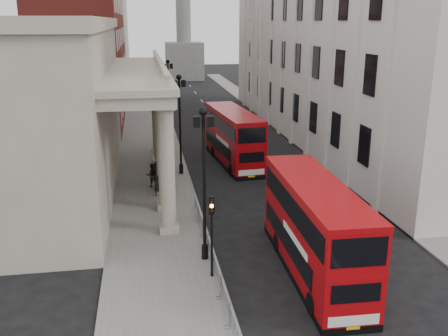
{
  "coord_description": "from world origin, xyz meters",
  "views": [
    {
      "loc": [
        -3.58,
        -20.54,
        12.6
      ],
      "look_at": [
        1.73,
        11.79,
        2.88
      ],
      "focal_mm": 40.0,
      "sensor_mm": 36.0,
      "label": 1
    }
  ],
  "objects_px": {
    "bus_near": "(314,227)",
    "bus_far": "(233,136)",
    "traffic_light": "(212,222)",
    "pedestrian_a": "(158,186)",
    "pedestrian_b": "(152,175)",
    "lamp_post_south": "(204,175)",
    "monument_column": "(183,4)",
    "lamp_post_mid": "(180,118)",
    "lamp_post_north": "(169,92)",
    "pedestrian_c": "(157,171)"
  },
  "relations": [
    {
      "from": "monument_column",
      "to": "traffic_light",
      "type": "height_order",
      "value": "monument_column"
    },
    {
      "from": "lamp_post_mid",
      "to": "bus_far",
      "type": "xyz_separation_m",
      "value": [
        5.03,
        3.01,
        -2.4
      ]
    },
    {
      "from": "lamp_post_north",
      "to": "lamp_post_mid",
      "type": "bearing_deg",
      "value": -90.0
    },
    {
      "from": "lamp_post_north",
      "to": "traffic_light",
      "type": "distance_m",
      "value": 34.07
    },
    {
      "from": "lamp_post_mid",
      "to": "traffic_light",
      "type": "xyz_separation_m",
      "value": [
        0.1,
        -18.02,
        -1.8
      ]
    },
    {
      "from": "lamp_post_south",
      "to": "lamp_post_mid",
      "type": "bearing_deg",
      "value": 90.0
    },
    {
      "from": "pedestrian_c",
      "to": "monument_column",
      "type": "bearing_deg",
      "value": 84.2
    },
    {
      "from": "pedestrian_c",
      "to": "traffic_light",
      "type": "bearing_deg",
      "value": -81.36
    },
    {
      "from": "lamp_post_mid",
      "to": "traffic_light",
      "type": "bearing_deg",
      "value": -89.68
    },
    {
      "from": "pedestrian_b",
      "to": "lamp_post_mid",
      "type": "bearing_deg",
      "value": -133.87
    },
    {
      "from": "traffic_light",
      "to": "pedestrian_a",
      "type": "relative_size",
      "value": 2.79
    },
    {
      "from": "lamp_post_south",
      "to": "bus_near",
      "type": "height_order",
      "value": "lamp_post_south"
    },
    {
      "from": "lamp_post_south",
      "to": "pedestrian_a",
      "type": "relative_size",
      "value": 5.39
    },
    {
      "from": "lamp_post_north",
      "to": "pedestrian_b",
      "type": "height_order",
      "value": "lamp_post_north"
    },
    {
      "from": "lamp_post_mid",
      "to": "bus_near",
      "type": "xyz_separation_m",
      "value": [
        5.37,
        -18.15,
        -2.4
      ]
    },
    {
      "from": "pedestrian_a",
      "to": "pedestrian_c",
      "type": "bearing_deg",
      "value": 70.02
    },
    {
      "from": "pedestrian_a",
      "to": "pedestrian_b",
      "type": "bearing_deg",
      "value": 80.02
    },
    {
      "from": "pedestrian_b",
      "to": "monument_column",
      "type": "bearing_deg",
      "value": -101.8
    },
    {
      "from": "pedestrian_a",
      "to": "pedestrian_c",
      "type": "relative_size",
      "value": 0.95
    },
    {
      "from": "monument_column",
      "to": "pedestrian_b",
      "type": "height_order",
      "value": "monument_column"
    },
    {
      "from": "traffic_light",
      "to": "pedestrian_c",
      "type": "height_order",
      "value": "traffic_light"
    },
    {
      "from": "monument_column",
      "to": "pedestrian_c",
      "type": "bearing_deg",
      "value": -96.74
    },
    {
      "from": "pedestrian_b",
      "to": "pedestrian_c",
      "type": "distance_m",
      "value": 1.47
    },
    {
      "from": "lamp_post_south",
      "to": "pedestrian_b",
      "type": "relative_size",
      "value": 4.48
    },
    {
      "from": "lamp_post_south",
      "to": "bus_near",
      "type": "distance_m",
      "value": 6.26
    },
    {
      "from": "bus_near",
      "to": "pedestrian_b",
      "type": "relative_size",
      "value": 6.03
    },
    {
      "from": "monument_column",
      "to": "lamp_post_mid",
      "type": "relative_size",
      "value": 6.51
    },
    {
      "from": "monument_column",
      "to": "lamp_post_south",
      "type": "xyz_separation_m",
      "value": [
        -6.6,
        -88.0,
        -11.07
      ]
    },
    {
      "from": "bus_near",
      "to": "bus_far",
      "type": "distance_m",
      "value": 21.16
    },
    {
      "from": "monument_column",
      "to": "lamp_post_mid",
      "type": "bearing_deg",
      "value": -95.24
    },
    {
      "from": "lamp_post_north",
      "to": "bus_far",
      "type": "height_order",
      "value": "lamp_post_north"
    },
    {
      "from": "lamp_post_south",
      "to": "pedestrian_a",
      "type": "bearing_deg",
      "value": 101.39
    },
    {
      "from": "lamp_post_south",
      "to": "traffic_light",
      "type": "distance_m",
      "value": 2.71
    },
    {
      "from": "lamp_post_mid",
      "to": "pedestrian_b",
      "type": "height_order",
      "value": "lamp_post_mid"
    },
    {
      "from": "bus_near",
      "to": "pedestrian_b",
      "type": "height_order",
      "value": "bus_near"
    },
    {
      "from": "lamp_post_mid",
      "to": "traffic_light",
      "type": "height_order",
      "value": "lamp_post_mid"
    },
    {
      "from": "pedestrian_b",
      "to": "bus_far",
      "type": "bearing_deg",
      "value": -145.89
    },
    {
      "from": "traffic_light",
      "to": "bus_near",
      "type": "distance_m",
      "value": 5.3
    },
    {
      "from": "bus_near",
      "to": "pedestrian_c",
      "type": "height_order",
      "value": "bus_near"
    },
    {
      "from": "lamp_post_south",
      "to": "pedestrian_c",
      "type": "bearing_deg",
      "value": 98.38
    },
    {
      "from": "bus_far",
      "to": "monument_column",
      "type": "bearing_deg",
      "value": 83.36
    },
    {
      "from": "monument_column",
      "to": "bus_far",
      "type": "relative_size",
      "value": 4.78
    },
    {
      "from": "lamp_post_south",
      "to": "pedestrian_b",
      "type": "xyz_separation_m",
      "value": [
        -2.51,
        12.89,
        -3.86
      ]
    },
    {
      "from": "bus_near",
      "to": "traffic_light",
      "type": "bearing_deg",
      "value": 179.99
    },
    {
      "from": "lamp_post_south",
      "to": "bus_far",
      "type": "relative_size",
      "value": 0.73
    },
    {
      "from": "pedestrian_a",
      "to": "monument_column",
      "type": "bearing_deg",
      "value": 64.29
    },
    {
      "from": "monument_column",
      "to": "bus_near",
      "type": "height_order",
      "value": "monument_column"
    },
    {
      "from": "monument_column",
      "to": "pedestrian_b",
      "type": "relative_size",
      "value": 29.15
    },
    {
      "from": "monument_column",
      "to": "lamp_post_north",
      "type": "relative_size",
      "value": 6.51
    },
    {
      "from": "lamp_post_south",
      "to": "lamp_post_north",
      "type": "relative_size",
      "value": 1.0
    }
  ]
}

